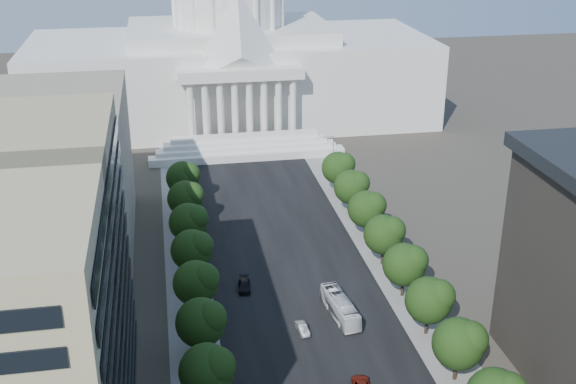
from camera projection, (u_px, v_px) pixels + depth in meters
road_asphalt at (284, 257)px, 140.80m from camera, size 30.00×260.00×0.01m
sidewalk_left at (186, 265)px, 137.69m from camera, size 8.00×260.00×0.02m
sidewalk_right at (378, 249)px, 143.90m from camera, size 8.00×260.00×0.02m
capitol at (230, 54)px, 219.19m from camera, size 120.00×56.00×73.00m
office_block_left_far at (25, 183)px, 136.23m from camera, size 38.00×52.00×30.00m
tree_l_d at (209, 370)px, 97.12m from camera, size 7.79×7.60×9.97m
tree_l_e at (203, 321)px, 108.01m from camera, size 7.79×7.60×9.97m
tree_l_f at (198, 282)px, 118.90m from camera, size 7.79×7.60×9.97m
tree_l_g at (194, 249)px, 129.80m from camera, size 7.79×7.60×9.97m
tree_l_h at (190, 221)px, 140.69m from camera, size 7.79×7.60×9.97m
tree_l_i at (187, 197)px, 151.58m from camera, size 7.79×7.60×9.97m
tree_l_j at (184, 177)px, 162.47m from camera, size 7.79×7.60×9.97m
tree_r_d at (461, 342)px, 103.00m from camera, size 7.79×7.60×9.97m
tree_r_e at (431, 299)px, 113.89m from camera, size 7.79×7.60×9.97m
tree_r_f at (406, 263)px, 124.78m from camera, size 7.79×7.60×9.97m
tree_r_g at (386, 233)px, 135.68m from camera, size 7.79×7.60×9.97m
tree_r_h at (368, 208)px, 146.57m from camera, size 7.79×7.60×9.97m
tree_r_i at (353, 186)px, 157.46m from camera, size 7.79×7.60×9.97m
tree_r_j at (339, 167)px, 168.35m from camera, size 7.79×7.60×9.97m
streetlight_c at (440, 301)px, 114.57m from camera, size 2.61×0.44×9.00m
streetlight_d at (391, 233)px, 137.26m from camera, size 2.61×0.44×9.00m
streetlight_e at (357, 184)px, 159.95m from camera, size 2.61×0.44×9.00m
streetlight_f at (331, 148)px, 182.64m from camera, size 2.61×0.44×9.00m
car_silver at (302, 329)px, 116.47m from camera, size 1.91×4.29×1.37m
car_dark_b at (244, 285)px, 129.11m from camera, size 2.63×5.39×1.51m
city_bus at (340, 307)px, 120.59m from camera, size 4.34×12.72×3.47m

